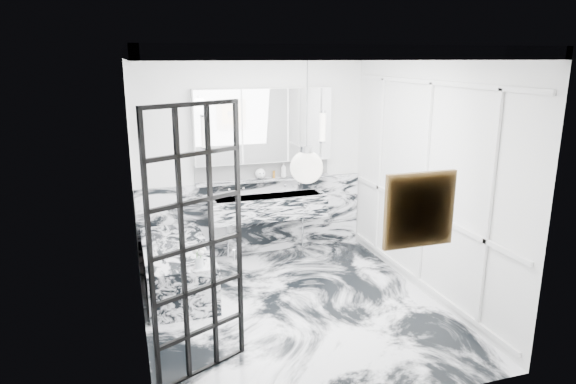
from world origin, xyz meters
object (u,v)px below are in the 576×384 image
object	(u,v)px
crittall_door	(198,246)
bathtub	(177,268)
mirror_cabinet	(264,126)
trough_sink	(268,207)

from	to	relation	value
crittall_door	bathtub	bearing A→B (deg)	65.30
crittall_door	mirror_cabinet	distance (m)	2.96
trough_sink	mirror_cabinet	world-z (taller)	mirror_cabinet
trough_sink	mirror_cabinet	xyz separation A→B (m)	(-0.00, 0.17, 1.09)
bathtub	mirror_cabinet	bearing A→B (deg)	32.06
trough_sink	bathtub	world-z (taller)	trough_sink
trough_sink	crittall_door	bearing A→B (deg)	-118.19
trough_sink	bathtub	xyz separation A→B (m)	(-1.33, -0.66, -0.45)
mirror_cabinet	bathtub	xyz separation A→B (m)	(-1.32, -0.83, -1.54)
crittall_door	mirror_cabinet	bearing A→B (deg)	37.68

